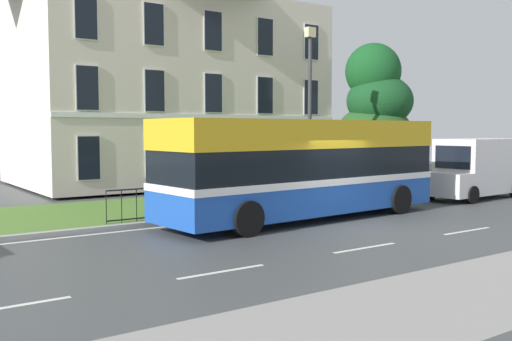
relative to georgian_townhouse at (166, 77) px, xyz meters
name	(u,v)px	position (x,y,z in m)	size (l,w,h in m)	color
ground_plane	(341,224)	(-1.79, -15.20, -5.58)	(60.00, 56.00, 0.18)	#424647
georgian_townhouse	(166,77)	(0.00, 0.00, 0.00)	(14.95, 9.74, 10.85)	beige
iron_verge_railing	(315,190)	(0.00, -11.92, -4.95)	(15.68, 0.04, 0.97)	black
evergreen_tree	(374,127)	(5.21, -9.87, -2.64)	(4.18, 4.18, 6.48)	#423328
single_decker_bus	(305,167)	(-2.11, -13.86, -3.93)	(10.07, 3.28, 3.10)	#1C4EB4
white_panel_van	(477,168)	(7.34, -13.60, -4.32)	(5.17, 2.29, 2.43)	white
street_lamp_post	(310,102)	(0.38, -11.16, -1.73)	(0.36, 0.24, 6.46)	#333338
litter_bin	(163,196)	(-5.62, -11.07, -4.87)	(0.54, 0.54, 1.15)	#4C4742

